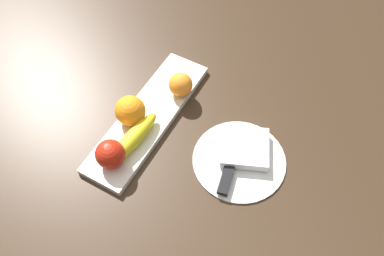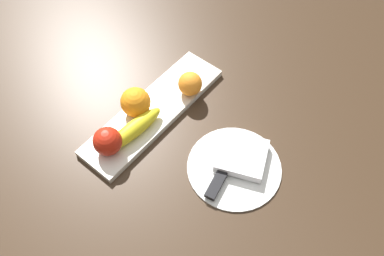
{
  "view_description": "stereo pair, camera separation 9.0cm",
  "coord_description": "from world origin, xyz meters",
  "px_view_note": "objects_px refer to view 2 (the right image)",
  "views": [
    {
      "loc": [
        -0.41,
        -0.37,
        0.8
      ],
      "look_at": [
        0.02,
        -0.12,
        0.05
      ],
      "focal_mm": 36.41,
      "sensor_mm": 36.0,
      "label": 1
    },
    {
      "loc": [
        -0.36,
        -0.44,
        0.8
      ],
      "look_at": [
        0.02,
        -0.12,
        0.05
      ],
      "focal_mm": 36.41,
      "sensor_mm": 36.0,
      "label": 2
    }
  ],
  "objects_px": {
    "banana": "(134,129)",
    "orange_near_banana": "(136,102)",
    "orange_near_apple": "(190,84)",
    "folded_napkin": "(242,156)",
    "knife": "(221,176)",
    "dinner_plate": "(234,167)",
    "fruit_tray": "(153,110)",
    "apple": "(106,140)"
  },
  "relations": [
    {
      "from": "fruit_tray",
      "to": "folded_napkin",
      "type": "xyz_separation_m",
      "value": [
        0.03,
        -0.25,
        0.01
      ]
    },
    {
      "from": "apple",
      "to": "knife",
      "type": "bearing_deg",
      "value": -66.25
    },
    {
      "from": "dinner_plate",
      "to": "orange_near_apple",
      "type": "bearing_deg",
      "value": 64.81
    },
    {
      "from": "banana",
      "to": "orange_near_banana",
      "type": "relative_size",
      "value": 2.26
    },
    {
      "from": "fruit_tray",
      "to": "folded_napkin",
      "type": "bearing_deg",
      "value": -83.81
    },
    {
      "from": "orange_near_banana",
      "to": "apple",
      "type": "bearing_deg",
      "value": -169.4
    },
    {
      "from": "fruit_tray",
      "to": "apple",
      "type": "bearing_deg",
      "value": 179.08
    },
    {
      "from": "banana",
      "to": "orange_near_apple",
      "type": "distance_m",
      "value": 0.18
    },
    {
      "from": "orange_near_banana",
      "to": "dinner_plate",
      "type": "bearing_deg",
      "value": -83.48
    },
    {
      "from": "banana",
      "to": "knife",
      "type": "xyz_separation_m",
      "value": [
        0.04,
        -0.23,
        -0.02
      ]
    },
    {
      "from": "folded_napkin",
      "to": "fruit_tray",
      "type": "bearing_deg",
      "value": 96.19
    },
    {
      "from": "apple",
      "to": "banana",
      "type": "relative_size",
      "value": 0.41
    },
    {
      "from": "orange_near_banana",
      "to": "folded_napkin",
      "type": "relative_size",
      "value": 0.67
    },
    {
      "from": "fruit_tray",
      "to": "banana",
      "type": "relative_size",
      "value": 2.52
    },
    {
      "from": "fruit_tray",
      "to": "knife",
      "type": "distance_m",
      "value": 0.25
    },
    {
      "from": "banana",
      "to": "fruit_tray",
      "type": "bearing_deg",
      "value": 16.79
    },
    {
      "from": "fruit_tray",
      "to": "dinner_plate",
      "type": "relative_size",
      "value": 1.92
    },
    {
      "from": "orange_near_apple",
      "to": "folded_napkin",
      "type": "height_order",
      "value": "orange_near_apple"
    },
    {
      "from": "orange_near_banana",
      "to": "folded_napkin",
      "type": "bearing_deg",
      "value": -77.98
    },
    {
      "from": "banana",
      "to": "folded_napkin",
      "type": "height_order",
      "value": "banana"
    },
    {
      "from": "fruit_tray",
      "to": "orange_near_apple",
      "type": "distance_m",
      "value": 0.11
    },
    {
      "from": "dinner_plate",
      "to": "folded_napkin",
      "type": "relative_size",
      "value": 1.99
    },
    {
      "from": "apple",
      "to": "orange_near_apple",
      "type": "relative_size",
      "value": 1.1
    },
    {
      "from": "apple",
      "to": "orange_near_banana",
      "type": "bearing_deg",
      "value": 10.6
    },
    {
      "from": "folded_napkin",
      "to": "apple",
      "type": "bearing_deg",
      "value": 125.05
    },
    {
      "from": "knife",
      "to": "apple",
      "type": "bearing_deg",
      "value": 102.17
    },
    {
      "from": "orange_near_banana",
      "to": "dinner_plate",
      "type": "relative_size",
      "value": 0.34
    },
    {
      "from": "orange_near_apple",
      "to": "knife",
      "type": "distance_m",
      "value": 0.25
    },
    {
      "from": "banana",
      "to": "orange_near_banana",
      "type": "height_order",
      "value": "orange_near_banana"
    },
    {
      "from": "folded_napkin",
      "to": "knife",
      "type": "bearing_deg",
      "value": 173.94
    },
    {
      "from": "orange_near_apple",
      "to": "fruit_tray",
      "type": "bearing_deg",
      "value": 159.7
    },
    {
      "from": "orange_near_apple",
      "to": "banana",
      "type": "bearing_deg",
      "value": 173.72
    },
    {
      "from": "dinner_plate",
      "to": "fruit_tray",
      "type": "bearing_deg",
      "value": 90.0
    },
    {
      "from": "dinner_plate",
      "to": "knife",
      "type": "height_order",
      "value": "knife"
    },
    {
      "from": "orange_near_apple",
      "to": "dinner_plate",
      "type": "distance_m",
      "value": 0.24
    },
    {
      "from": "banana",
      "to": "orange_near_banana",
      "type": "bearing_deg",
      "value": 43.97
    },
    {
      "from": "banana",
      "to": "dinner_plate",
      "type": "xyz_separation_m",
      "value": [
        0.08,
        -0.23,
        -0.03
      ]
    },
    {
      "from": "dinner_plate",
      "to": "knife",
      "type": "relative_size",
      "value": 1.2
    },
    {
      "from": "knife",
      "to": "orange_near_banana",
      "type": "bearing_deg",
      "value": 76.11
    },
    {
      "from": "orange_near_banana",
      "to": "dinner_plate",
      "type": "xyz_separation_m",
      "value": [
        0.03,
        -0.27,
        -0.05
      ]
    },
    {
      "from": "banana",
      "to": "knife",
      "type": "bearing_deg",
      "value": -74.36
    },
    {
      "from": "apple",
      "to": "knife",
      "type": "relative_size",
      "value": 0.37
    }
  ]
}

